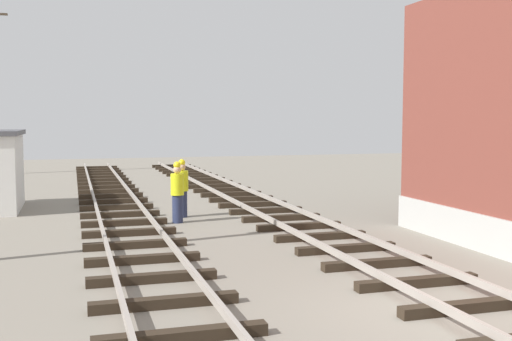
{
  "coord_description": "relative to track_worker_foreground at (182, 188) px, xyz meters",
  "views": [
    {
      "loc": [
        -5.59,
        -8.41,
        3.15
      ],
      "look_at": [
        -0.16,
        9.78,
        1.55
      ],
      "focal_mm": 43.13,
      "sensor_mm": 36.0,
      "label": 1
    }
  ],
  "objects": [
    {
      "name": "track_near_building",
      "position": [
        2.82,
        -11.0,
        -0.8
      ],
      "size": [
        2.5,
        64.4,
        0.32
      ],
      "color": "#2D2319",
      "rests_on": "ground"
    },
    {
      "name": "track_worker_distant",
      "position": [
        -0.32,
        -1.02,
        0.0
      ],
      "size": [
        0.4,
        0.4,
        1.87
      ],
      "color": "#262D4C",
      "rests_on": "ground"
    },
    {
      "name": "track_centre",
      "position": [
        -1.91,
        -11.0,
        -0.8
      ],
      "size": [
        2.5,
        64.4,
        0.32
      ],
      "color": "#2D2319",
      "rests_on": "ground"
    },
    {
      "name": "track_worker_foreground",
      "position": [
        0.0,
        0.0,
        0.0
      ],
      "size": [
        0.4,
        0.4,
        1.87
      ],
      "color": "#262D4C",
      "rests_on": "ground"
    },
    {
      "name": "ground_plane",
      "position": [
        2.27,
        -11.0,
        -0.93
      ],
      "size": [
        83.72,
        83.72,
        0.0
      ],
      "primitive_type": "plane",
      "color": "gray"
    }
  ]
}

